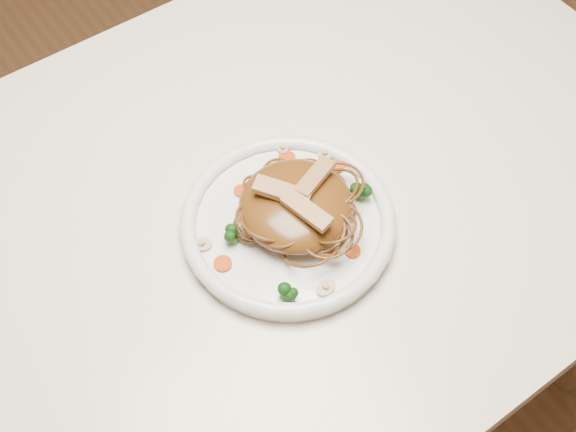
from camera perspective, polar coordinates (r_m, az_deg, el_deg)
ground at (r=1.65m, az=-0.99°, el=-13.51°), size 4.00×4.00×0.00m
table at (r=1.07m, az=-1.49°, el=-1.27°), size 1.20×0.80×0.75m
plate at (r=0.94m, az=0.00°, el=-0.74°), size 0.29×0.29×0.02m
noodle_mound at (r=0.92m, az=0.61°, el=0.84°), size 0.16×0.16×0.05m
chicken_a at (r=0.91m, az=2.06°, el=2.97°), size 0.07×0.04×0.01m
chicken_b at (r=0.89m, az=-0.47°, el=1.89°), size 0.06×0.07×0.01m
chicken_c at (r=0.88m, az=1.45°, el=0.42°), size 0.04×0.07×0.01m
broccoli_0 at (r=0.97m, az=1.81°, el=3.52°), size 0.03×0.03×0.03m
broccoli_1 at (r=0.91m, az=-4.21°, el=-1.39°), size 0.03×0.03×0.03m
broccoli_2 at (r=0.87m, az=-0.14°, el=-5.86°), size 0.03×0.03×0.03m
broccoli_3 at (r=0.95m, az=5.62°, el=2.02°), size 0.03×0.03×0.03m
carrot_0 at (r=0.99m, az=-0.08°, el=4.45°), size 0.03×0.03×0.00m
carrot_1 at (r=0.91m, az=-5.02°, el=-3.66°), size 0.03×0.03×0.00m
carrot_2 at (r=0.99m, az=3.79°, el=3.81°), size 0.03×0.03×0.00m
carrot_3 at (r=0.96m, az=-3.66°, el=1.92°), size 0.02×0.02×0.00m
carrot_4 at (r=0.91m, az=4.98°, el=-2.70°), size 0.02×0.02×0.00m
mushroom_0 at (r=0.89m, az=2.92°, el=-5.52°), size 0.03×0.03×0.01m
mushroom_1 at (r=1.00m, az=2.85°, el=4.70°), size 0.03×0.03×0.01m
mushroom_2 at (r=0.92m, az=-6.62°, el=-2.22°), size 0.03×0.03×0.01m
mushroom_3 at (r=1.00m, az=-0.41°, el=5.11°), size 0.02×0.02×0.01m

